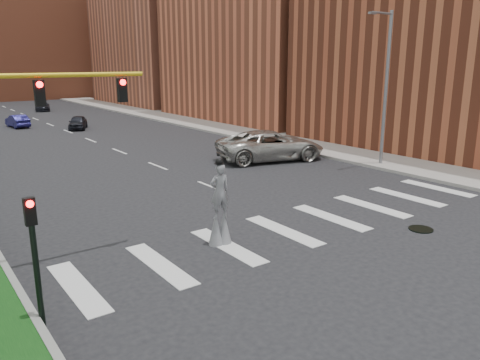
% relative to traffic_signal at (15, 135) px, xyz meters
% --- Properties ---
extents(ground_plane, '(160.00, 160.00, 0.00)m').
position_rel_traffic_signal_xyz_m(ground_plane, '(9.78, -3.00, -4.15)').
color(ground_plane, black).
rests_on(ground_plane, ground).
extents(sidewalk_right, '(5.00, 90.00, 0.18)m').
position_rel_traffic_signal_xyz_m(sidewalk_right, '(22.28, 22.00, -4.06)').
color(sidewalk_right, gray).
rests_on(sidewalk_right, ground).
extents(manhole, '(0.90, 0.90, 0.04)m').
position_rel_traffic_signal_xyz_m(manhole, '(12.78, -5.00, -4.13)').
color(manhole, black).
rests_on(manhole, ground).
extents(building_mid, '(16.00, 22.00, 24.00)m').
position_rel_traffic_signal_xyz_m(building_mid, '(31.78, 27.00, 7.85)').
color(building_mid, '#BC5C3B').
rests_on(building_mid, ground).
extents(building_far, '(16.00, 22.00, 20.00)m').
position_rel_traffic_signal_xyz_m(building_far, '(31.78, 51.00, 5.85)').
color(building_far, '#B25D41').
rests_on(building_far, ground).
extents(building_backdrop, '(26.00, 14.00, 18.00)m').
position_rel_traffic_signal_xyz_m(building_backdrop, '(15.78, 75.00, 4.85)').
color(building_backdrop, '#BC5C3B').
rests_on(building_backdrop, ground).
extents(streetlight, '(2.05, 0.20, 9.00)m').
position_rel_traffic_signal_xyz_m(streetlight, '(20.68, 3.00, 0.75)').
color(streetlight, slate).
rests_on(streetlight, ground).
extents(traffic_signal, '(5.30, 0.23, 6.20)m').
position_rel_traffic_signal_xyz_m(traffic_signal, '(0.00, 0.00, 0.00)').
color(traffic_signal, black).
rests_on(traffic_signal, ground).
extents(secondary_signal, '(0.25, 0.21, 3.23)m').
position_rel_traffic_signal_xyz_m(secondary_signal, '(-0.52, -3.50, -2.20)').
color(secondary_signal, black).
rests_on(secondary_signal, ground).
extents(stilt_performer, '(0.84, 0.56, 3.05)m').
position_rel_traffic_signal_xyz_m(stilt_performer, '(5.86, -1.66, -2.89)').
color(stilt_performer, '#312113').
rests_on(stilt_performer, ground).
extents(suv_crossing, '(7.53, 4.94, 1.93)m').
position_rel_traffic_signal_xyz_m(suv_crossing, '(16.52, 8.36, -3.19)').
color(suv_crossing, '#B5B2AB').
rests_on(suv_crossing, ground).
extents(car_near, '(2.86, 3.95, 1.25)m').
position_rel_traffic_signal_xyz_m(car_near, '(11.06, 30.09, -3.53)').
color(car_near, black).
rests_on(car_near, ground).
extents(car_mid, '(1.67, 3.83, 1.22)m').
position_rel_traffic_signal_xyz_m(car_mid, '(6.74, 34.83, -3.54)').
color(car_mid, navy).
rests_on(car_mid, ground).
extents(car_far, '(2.61, 4.53, 1.24)m').
position_rel_traffic_signal_xyz_m(car_far, '(12.77, 49.91, -3.53)').
color(car_far, black).
rests_on(car_far, ground).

